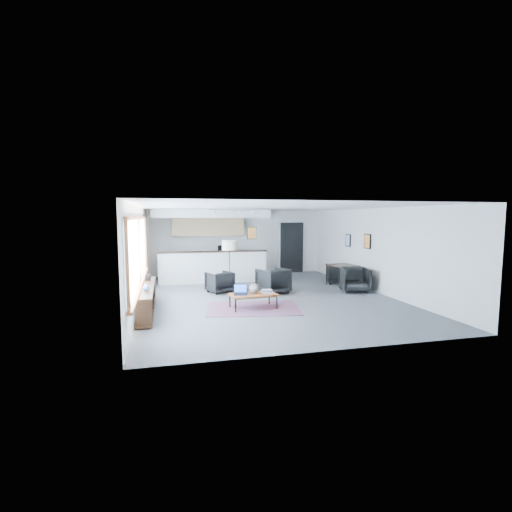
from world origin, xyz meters
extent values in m
cube|color=#4D4D50|center=(0.00, 0.00, -0.01)|extent=(7.00, 9.00, 0.01)
cube|color=white|center=(0.00, 0.00, 2.60)|extent=(7.00, 9.00, 0.01)
cube|color=silver|center=(0.00, 4.50, 1.30)|extent=(7.00, 0.01, 2.60)
cube|color=silver|center=(0.00, -4.50, 1.30)|extent=(7.00, 0.01, 2.60)
cube|color=silver|center=(-3.50, 0.00, 1.30)|extent=(0.01, 9.00, 2.60)
cube|color=silver|center=(3.50, 0.00, 1.30)|extent=(0.01, 9.00, 2.60)
cube|color=#8CBFFF|center=(-3.47, -0.90, 1.50)|extent=(0.02, 5.80, 1.55)
cube|color=brown|center=(-3.44, -0.90, 0.70)|extent=(0.10, 5.95, 0.06)
cube|color=brown|center=(-3.45, -0.90, 2.30)|extent=(0.06, 5.95, 0.06)
cube|color=brown|center=(-3.45, -3.80, 1.50)|extent=(0.06, 0.06, 1.60)
cube|color=brown|center=(-3.45, -0.90, 1.50)|extent=(0.06, 0.06, 1.60)
cube|color=brown|center=(-3.45, 2.00, 1.50)|extent=(0.06, 0.06, 1.60)
cube|color=black|center=(-3.30, -1.00, 0.62)|extent=(0.35, 3.00, 0.05)
cube|color=black|center=(-3.30, -1.00, 0.05)|extent=(0.35, 3.00, 0.05)
cube|color=black|center=(-3.30, -2.45, 0.33)|extent=(0.33, 0.04, 0.55)
cube|color=black|center=(-3.30, -1.00, 0.33)|extent=(0.33, 0.04, 0.55)
cube|color=black|center=(-3.30, 0.45, 0.33)|extent=(0.33, 0.04, 0.55)
cube|color=#3359A5|center=(-3.30, -2.30, 0.17)|extent=(0.18, 0.04, 0.20)
cube|color=silver|center=(-3.30, -2.13, 0.18)|extent=(0.18, 0.04, 0.22)
cube|color=maroon|center=(-3.30, -1.96, 0.20)|extent=(0.18, 0.04, 0.24)
cube|color=black|center=(-3.30, -1.79, 0.17)|extent=(0.18, 0.04, 0.20)
cube|color=#3359A5|center=(-3.30, -1.62, 0.18)|extent=(0.18, 0.04, 0.22)
cube|color=silver|center=(-3.30, -1.45, 0.20)|extent=(0.18, 0.04, 0.24)
cube|color=maroon|center=(-3.30, -1.28, 0.17)|extent=(0.18, 0.04, 0.20)
cube|color=black|center=(-3.30, -1.11, 0.18)|extent=(0.18, 0.04, 0.22)
cube|color=#3359A5|center=(-3.30, -0.94, 0.20)|extent=(0.18, 0.03, 0.24)
cube|color=silver|center=(-3.30, -0.77, 0.17)|extent=(0.18, 0.03, 0.20)
cube|color=maroon|center=(-3.30, -0.60, 0.18)|extent=(0.18, 0.03, 0.22)
cube|color=black|center=(-3.30, -0.43, 0.20)|extent=(0.18, 0.04, 0.24)
cube|color=black|center=(-3.30, -0.20, 0.73)|extent=(0.14, 0.02, 0.18)
sphere|color=#264C99|center=(-3.28, -1.60, 0.71)|extent=(0.14, 0.14, 0.14)
cube|color=white|center=(-1.20, 2.70, 0.55)|extent=(3.80, 0.25, 1.10)
cube|color=black|center=(-1.20, 2.70, 1.11)|extent=(3.85, 0.32, 0.04)
cube|color=white|center=(-1.20, 4.15, 0.45)|extent=(3.80, 0.60, 0.90)
cube|color=#2D2D2D|center=(-1.20, 4.15, 0.91)|extent=(3.82, 0.62, 0.04)
cube|color=tan|center=(-1.20, 4.30, 1.95)|extent=(2.80, 0.35, 0.70)
cube|color=white|center=(-1.20, 3.60, 2.45)|extent=(4.20, 1.80, 0.30)
cube|color=black|center=(0.20, 2.71, 1.75)|extent=(0.35, 0.03, 0.45)
cube|color=orange|center=(0.20, 2.69, 1.75)|extent=(0.30, 0.01, 0.40)
cube|color=black|center=(2.30, 4.42, 1.05)|extent=(1.00, 0.12, 2.10)
cube|color=white|center=(1.78, 4.43, 1.05)|extent=(0.06, 0.10, 2.10)
cube|color=white|center=(2.82, 4.43, 1.05)|extent=(0.06, 0.10, 2.10)
cube|color=white|center=(2.30, 4.43, 2.12)|extent=(1.10, 0.10, 0.06)
cube|color=silver|center=(-0.60, 2.20, 2.56)|extent=(1.60, 0.04, 0.04)
cylinder|color=silver|center=(-1.25, 2.20, 2.48)|extent=(0.07, 0.07, 0.09)
cylinder|color=silver|center=(-0.80, 2.20, 2.48)|extent=(0.07, 0.07, 0.09)
cylinder|color=silver|center=(-0.35, 2.20, 2.48)|extent=(0.07, 0.07, 0.09)
cylinder|color=silver|center=(0.10, 2.20, 2.48)|extent=(0.07, 0.07, 0.09)
cube|color=black|center=(3.47, 0.40, 1.55)|extent=(0.03, 0.38, 0.48)
cube|color=orange|center=(3.46, 0.40, 1.55)|extent=(0.00, 0.32, 0.42)
cube|color=black|center=(3.47, 1.70, 1.50)|extent=(0.03, 0.34, 0.44)
cube|color=#859FC5|center=(3.46, 1.70, 1.50)|extent=(0.00, 0.28, 0.38)
cube|color=#562F43|center=(-0.69, -1.26, 0.01)|extent=(2.55, 1.95, 0.01)
cube|color=brown|center=(-0.69, -1.26, 0.36)|extent=(1.23, 0.74, 0.05)
cube|color=black|center=(-1.20, -1.58, 0.17)|extent=(0.03, 0.03, 0.34)
cube|color=black|center=(-1.25, -1.04, 0.17)|extent=(0.03, 0.03, 0.34)
cube|color=black|center=(-0.13, -1.48, 0.17)|extent=(0.03, 0.03, 0.34)
cube|color=black|center=(-0.18, -0.94, 0.17)|extent=(0.03, 0.03, 0.34)
cube|color=black|center=(-0.67, -1.53, 0.33)|extent=(1.12, 0.13, 0.03)
cube|color=black|center=(-0.72, -0.99, 0.33)|extent=(1.12, 0.13, 0.03)
cube|color=black|center=(-1.02, -1.26, 0.39)|extent=(0.38, 0.30, 0.02)
cube|color=black|center=(-1.00, -1.14, 0.51)|extent=(0.34, 0.12, 0.22)
cube|color=blue|center=(-1.00, -1.15, 0.51)|extent=(0.31, 0.10, 0.19)
sphere|color=gray|center=(-0.66, -1.25, 0.51)|extent=(0.25, 0.25, 0.25)
cube|color=silver|center=(-0.31, -1.21, 0.40)|extent=(0.29, 0.23, 0.03)
cube|color=#3359A5|center=(-0.31, -1.21, 0.43)|extent=(0.26, 0.21, 0.03)
cube|color=silver|center=(-0.31, -1.23, 0.46)|extent=(0.24, 0.20, 0.03)
cube|color=#E5590C|center=(-0.59, -1.46, 0.39)|extent=(0.10, 0.10, 0.01)
imported|color=black|center=(-1.24, 0.94, 0.36)|extent=(0.89, 0.87, 0.72)
imported|color=black|center=(0.36, 0.52, 0.42)|extent=(1.03, 1.00, 0.84)
cylinder|color=black|center=(-0.91, 1.01, 0.02)|extent=(0.36, 0.36, 0.03)
cylinder|color=black|center=(-0.91, 1.01, 0.70)|extent=(0.03, 0.03, 1.36)
cylinder|color=beige|center=(-0.91, 1.01, 1.46)|extent=(0.59, 0.59, 0.30)
cube|color=black|center=(3.00, 1.14, 0.69)|extent=(0.97, 0.97, 0.04)
cylinder|color=black|center=(2.69, 0.71, 0.34)|extent=(0.04, 0.04, 0.67)
cylinder|color=black|center=(2.57, 1.45, 0.34)|extent=(0.04, 0.04, 0.67)
cylinder|color=black|center=(3.43, 0.83, 0.34)|extent=(0.04, 0.04, 0.67)
cylinder|color=black|center=(3.31, 1.57, 0.34)|extent=(0.04, 0.04, 0.67)
imported|color=black|center=(2.87, 0.08, 0.36)|extent=(0.82, 0.79, 0.71)
imported|color=black|center=(3.00, 1.50, 0.32)|extent=(0.78, 0.76, 0.65)
imported|color=black|center=(-0.59, 4.15, 1.10)|extent=(0.53, 0.34, 0.34)
camera|label=1|loc=(-2.81, -10.27, 2.32)|focal=26.00mm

